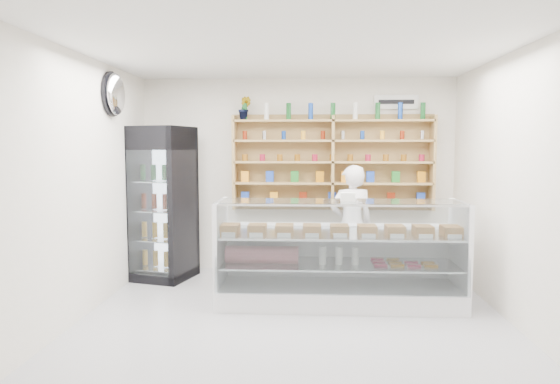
{
  "coord_description": "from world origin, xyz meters",
  "views": [
    {
      "loc": [
        0.12,
        -4.77,
        1.83
      ],
      "look_at": [
        -0.17,
        0.9,
        1.3
      ],
      "focal_mm": 32.0,
      "sensor_mm": 36.0,
      "label": 1
    }
  ],
  "objects": [
    {
      "name": "room",
      "position": [
        0.0,
        0.0,
        1.4
      ],
      "size": [
        5.0,
        5.0,
        5.0
      ],
      "color": "#A2A2A7",
      "rests_on": "ground"
    },
    {
      "name": "display_counter",
      "position": [
        0.5,
        0.9,
        0.34
      ],
      "size": [
        2.78,
        0.83,
        1.21
      ],
      "color": "white",
      "rests_on": "floor"
    },
    {
      "name": "shop_worker",
      "position": [
        0.73,
        1.78,
        0.79
      ],
      "size": [
        0.64,
        0.48,
        1.58
      ],
      "primitive_type": "imported",
      "rotation": [
        0.0,
        0.0,
        3.33
      ],
      "color": "silver",
      "rests_on": "floor"
    },
    {
      "name": "drinks_cooler",
      "position": [
        -1.85,
        1.92,
        1.05
      ],
      "size": [
        0.92,
        0.9,
        2.09
      ],
      "rotation": [
        0.0,
        0.0,
        -0.26
      ],
      "color": "black",
      "rests_on": "floor"
    },
    {
      "name": "wall_shelving",
      "position": [
        0.5,
        2.34,
        1.59
      ],
      "size": [
        2.84,
        0.28,
        1.33
      ],
      "color": "#A4814D",
      "rests_on": "back_wall"
    },
    {
      "name": "potted_plant",
      "position": [
        -0.75,
        2.34,
        2.36
      ],
      "size": [
        0.2,
        0.17,
        0.33
      ],
      "primitive_type": "imported",
      "rotation": [
        0.0,
        0.0,
        -0.13
      ],
      "color": "#1E6626",
      "rests_on": "wall_shelving"
    },
    {
      "name": "security_mirror",
      "position": [
        -2.17,
        1.2,
        2.45
      ],
      "size": [
        0.15,
        0.5,
        0.5
      ],
      "primitive_type": "ellipsoid",
      "color": "silver",
      "rests_on": "left_wall"
    },
    {
      "name": "wall_sign",
      "position": [
        1.4,
        2.47,
        2.45
      ],
      "size": [
        0.62,
        0.03,
        0.2
      ],
      "primitive_type": "cube",
      "color": "white",
      "rests_on": "back_wall"
    }
  ]
}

